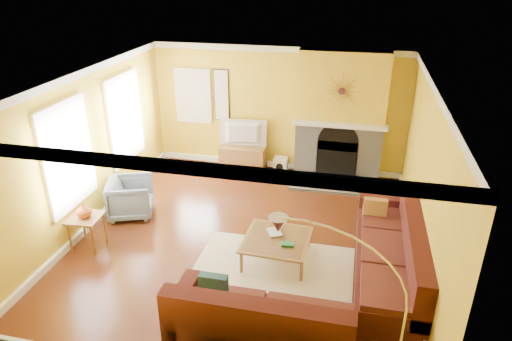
% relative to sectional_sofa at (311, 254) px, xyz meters
% --- Properties ---
extents(floor, '(5.50, 6.00, 0.02)m').
position_rel_sectional_sofa_xyz_m(floor, '(-1.20, 0.90, -0.46)').
color(floor, '#602B14').
rests_on(floor, ground).
extents(ceiling, '(5.50, 6.00, 0.02)m').
position_rel_sectional_sofa_xyz_m(ceiling, '(-1.20, 0.90, 2.26)').
color(ceiling, white).
rests_on(ceiling, ground).
extents(wall_back, '(5.50, 0.02, 2.70)m').
position_rel_sectional_sofa_xyz_m(wall_back, '(-1.20, 3.91, 0.90)').
color(wall_back, gold).
rests_on(wall_back, ground).
extents(wall_front, '(5.50, 0.02, 2.70)m').
position_rel_sectional_sofa_xyz_m(wall_front, '(-1.20, -2.11, 0.90)').
color(wall_front, gold).
rests_on(wall_front, ground).
extents(wall_left, '(0.02, 6.00, 2.70)m').
position_rel_sectional_sofa_xyz_m(wall_left, '(-3.96, 0.90, 0.90)').
color(wall_left, gold).
rests_on(wall_left, ground).
extents(wall_right, '(0.02, 6.00, 2.70)m').
position_rel_sectional_sofa_xyz_m(wall_right, '(1.56, 0.90, 0.90)').
color(wall_right, gold).
rests_on(wall_right, ground).
extents(baseboard, '(5.50, 6.00, 0.12)m').
position_rel_sectional_sofa_xyz_m(baseboard, '(-1.20, 0.90, -0.39)').
color(baseboard, white).
rests_on(baseboard, floor).
extents(crown_molding, '(5.50, 6.00, 0.12)m').
position_rel_sectional_sofa_xyz_m(crown_molding, '(-1.20, 0.90, 2.19)').
color(crown_molding, white).
rests_on(crown_molding, ceiling).
extents(window_left_near, '(0.06, 1.22, 1.72)m').
position_rel_sectional_sofa_xyz_m(window_left_near, '(-3.92, 2.20, 1.05)').
color(window_left_near, white).
rests_on(window_left_near, wall_left).
extents(window_left_far, '(0.06, 1.22, 1.72)m').
position_rel_sectional_sofa_xyz_m(window_left_far, '(-3.92, 0.30, 1.05)').
color(window_left_far, white).
rests_on(window_left_far, wall_left).
extents(window_back, '(0.82, 0.06, 1.22)m').
position_rel_sectional_sofa_xyz_m(window_back, '(-3.10, 3.86, 1.10)').
color(window_back, white).
rests_on(window_back, wall_back).
extents(wall_art, '(0.34, 0.04, 1.14)m').
position_rel_sectional_sofa_xyz_m(wall_art, '(-2.45, 3.87, 1.15)').
color(wall_art, white).
rests_on(wall_art, wall_back).
extents(fireplace, '(1.80, 0.40, 2.70)m').
position_rel_sectional_sofa_xyz_m(fireplace, '(0.15, 3.70, 0.90)').
color(fireplace, gray).
rests_on(fireplace, floor).
extents(mantel, '(1.92, 0.22, 0.08)m').
position_rel_sectional_sofa_xyz_m(mantel, '(0.15, 3.46, 0.80)').
color(mantel, white).
rests_on(mantel, fireplace).
extents(hearth, '(1.80, 0.70, 0.06)m').
position_rel_sectional_sofa_xyz_m(hearth, '(0.15, 3.15, -0.42)').
color(hearth, gray).
rests_on(hearth, floor).
extents(sunburst, '(0.70, 0.04, 0.70)m').
position_rel_sectional_sofa_xyz_m(sunburst, '(0.15, 3.47, 1.50)').
color(sunburst, olive).
rests_on(sunburst, fireplace).
extents(rug, '(2.40, 1.80, 0.02)m').
position_rel_sectional_sofa_xyz_m(rug, '(-0.57, 0.04, -0.44)').
color(rug, beige).
rests_on(rug, floor).
extents(sectional_sofa, '(3.09, 3.60, 0.90)m').
position_rel_sectional_sofa_xyz_m(sectional_sofa, '(0.00, 0.00, 0.00)').
color(sectional_sofa, '#471916').
rests_on(sectional_sofa, floor).
extents(coffee_table, '(1.04, 1.04, 0.40)m').
position_rel_sectional_sofa_xyz_m(coffee_table, '(-0.57, 0.38, -0.25)').
color(coffee_table, white).
rests_on(coffee_table, floor).
extents(media_console, '(1.00, 0.45, 0.55)m').
position_rel_sectional_sofa_xyz_m(media_console, '(-1.91, 3.58, -0.17)').
color(media_console, olive).
rests_on(media_console, floor).
extents(tv, '(1.03, 0.24, 0.59)m').
position_rel_sectional_sofa_xyz_m(tv, '(-1.91, 3.58, 0.39)').
color(tv, black).
rests_on(tv, media_console).
extents(subwoofer, '(0.30, 0.30, 0.30)m').
position_rel_sectional_sofa_xyz_m(subwoofer, '(-1.08, 3.72, -0.30)').
color(subwoofer, white).
rests_on(subwoofer, floor).
extents(armchair, '(0.99, 0.97, 0.71)m').
position_rel_sectional_sofa_xyz_m(armchair, '(-3.42, 1.18, -0.10)').
color(armchair, slate).
rests_on(armchair, floor).
extents(side_table, '(0.53, 0.53, 0.55)m').
position_rel_sectional_sofa_xyz_m(side_table, '(-3.64, 0.09, -0.17)').
color(side_table, olive).
rests_on(side_table, floor).
extents(vase, '(0.31, 0.31, 0.25)m').
position_rel_sectional_sofa_xyz_m(vase, '(-3.64, 0.09, 0.22)').
color(vase, '#D8591E').
rests_on(vase, side_table).
extents(book, '(0.30, 0.33, 0.03)m').
position_rel_sectional_sofa_xyz_m(book, '(-0.72, 0.48, -0.04)').
color(book, white).
rests_on(book, coffee_table).
extents(arc_lamp, '(1.35, 0.36, 2.12)m').
position_rel_sectional_sofa_xyz_m(arc_lamp, '(0.50, -1.87, 0.61)').
color(arc_lamp, silver).
rests_on(arc_lamp, floor).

